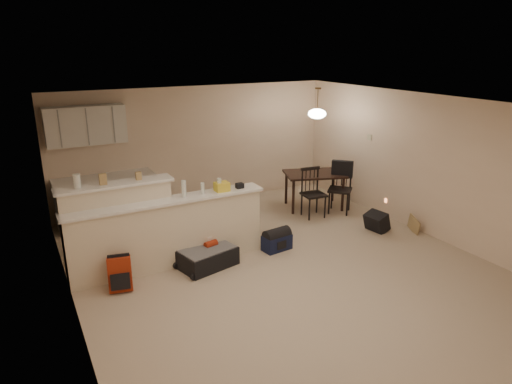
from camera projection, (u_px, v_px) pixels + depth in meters
room at (285, 191)px, 6.69m from camera, size 7.00×7.02×2.50m
breakfast_bar at (151, 231)px, 6.91m from camera, size 3.08×0.58×1.39m
upper_cabinets at (86, 125)px, 8.27m from camera, size 1.40×0.34×0.70m
kitchen_counter at (107, 201)px, 8.70m from camera, size 1.80×0.60×0.90m
thermostat at (369, 137)px, 9.26m from camera, size 0.02×0.12×0.12m
jar at (77, 181)px, 6.33m from camera, size 0.10×0.10×0.20m
cereal_box at (103, 179)px, 6.49m from camera, size 0.10×0.07×0.16m
small_box at (139, 176)px, 6.73m from camera, size 0.08×0.06×0.12m
bottle_a at (184, 189)px, 6.89m from camera, size 0.07×0.07×0.26m
bottle_b at (203, 188)px, 7.04m from camera, size 0.06×0.06×0.18m
bag_lump at (222, 187)px, 7.19m from camera, size 0.22×0.18×0.14m
pouch at (240, 186)px, 7.34m from camera, size 0.12×0.10×0.08m
extra_item_x at (219, 185)px, 7.16m from camera, size 0.07×0.07×0.21m
dining_table at (314, 177)px, 9.50m from camera, size 1.40×1.16×0.75m
pendant_lamp at (317, 113)px, 9.09m from camera, size 0.36×0.36×0.62m
dining_chair_near at (314, 193)px, 9.03m from camera, size 0.47×0.46×0.98m
dining_chair_far at (340, 188)px, 9.25m from camera, size 0.62×0.62×1.03m
suitcase at (207, 258)px, 7.08m from camera, size 0.95×0.73×0.29m
red_backpack at (120, 274)px, 6.38m from camera, size 0.35×0.26×0.48m
navy_duffel at (277, 242)px, 7.66m from camera, size 0.51×0.32×0.26m
black_daypack at (377, 222)px, 8.43m from camera, size 0.32×0.42×0.34m
cardboard_sheet at (414, 225)px, 8.37m from camera, size 0.13×0.36×0.29m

